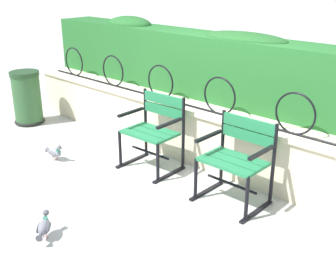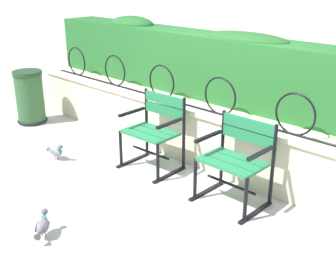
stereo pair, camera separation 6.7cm
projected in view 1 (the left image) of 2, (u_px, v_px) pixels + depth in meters
The scene contains 9 objects.
ground_plane at pixel (163, 184), 4.60m from camera, with size 60.00×60.00×0.00m, color #B7B5AF.
stone_wall at pixel (207, 136), 4.98m from camera, with size 6.30×0.41×0.67m.
iron_arch_fence at pixel (190, 91), 4.88m from camera, with size 5.78×0.02×0.42m.
hedge_row at pixel (232, 67), 5.03m from camera, with size 6.18×0.54×0.87m.
park_chair_left at pixel (154, 129), 4.85m from camera, with size 0.64×0.55×0.85m.
park_chair_right at pixel (237, 157), 4.14m from camera, with size 0.64×0.52×0.83m.
pigeon_near_chairs at pixel (44, 227), 3.64m from camera, with size 0.23×0.24×0.22m.
pigeon_far_side at pixel (55, 152), 5.13m from camera, with size 0.29×0.12×0.22m.
trash_bin at pixel (27, 99), 6.30m from camera, with size 0.44×0.44×0.78m.
Camera 1 is at (2.84, -2.95, 2.15)m, focal length 45.95 mm.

